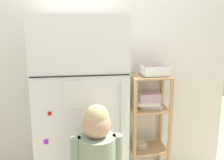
# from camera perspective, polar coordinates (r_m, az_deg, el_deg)

# --- Properties ---
(kitchen_wall_back) EXTENTS (2.61, 0.03, 2.16)m
(kitchen_wall_back) POSITION_cam_1_polar(r_m,az_deg,el_deg) (2.56, -2.86, 0.66)
(kitchen_wall_back) COLOR silver
(kitchen_wall_back) RESTS_ON ground
(refrigerator) EXTENTS (0.71, 0.68, 1.66)m
(refrigerator) POSITION_cam_1_polar(r_m,az_deg,el_deg) (2.28, -6.76, -7.51)
(refrigerator) COLOR white
(refrigerator) RESTS_ON ground
(pantry_shelf_unit) EXTENTS (0.37, 0.31, 1.12)m
(pantry_shelf_unit) POSITION_cam_1_polar(r_m,az_deg,el_deg) (2.57, 7.87, -7.76)
(pantry_shelf_unit) COLOR tan
(pantry_shelf_unit) RESTS_ON ground
(fruit_bin) EXTENTS (0.25, 0.19, 0.09)m
(fruit_bin) POSITION_cam_1_polar(r_m,az_deg,el_deg) (2.45, 9.22, 1.88)
(fruit_bin) COLOR white
(fruit_bin) RESTS_ON pantry_shelf_unit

